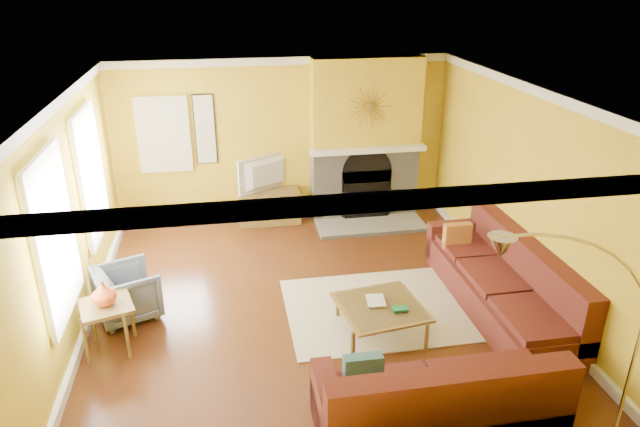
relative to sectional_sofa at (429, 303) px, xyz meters
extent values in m
cube|color=#5C2D13|center=(-1.22, 0.84, -0.46)|extent=(5.50, 6.00, 0.02)
cube|color=white|center=(-1.22, 0.84, 2.26)|extent=(5.50, 6.00, 0.02)
cube|color=gold|center=(-1.22, 3.85, 0.90)|extent=(5.50, 0.02, 2.70)
cube|color=gold|center=(-1.22, -2.17, 0.90)|extent=(5.50, 0.02, 2.70)
cube|color=gold|center=(-3.98, 0.84, 0.90)|extent=(0.02, 6.00, 2.70)
cube|color=gold|center=(1.54, 0.84, 0.90)|extent=(0.02, 6.00, 2.70)
cube|color=white|center=(-3.94, 2.14, 1.05)|extent=(0.06, 1.22, 1.72)
cube|color=white|center=(-3.94, 0.24, 1.05)|extent=(0.06, 1.22, 1.72)
cube|color=white|center=(-3.12, 3.80, 1.10)|extent=(0.82, 0.06, 1.22)
cube|color=white|center=(-2.47, 3.81, 1.15)|extent=(0.34, 0.04, 1.14)
cube|color=white|center=(0.13, 3.40, 0.80)|extent=(1.92, 0.22, 0.08)
cube|color=gray|center=(0.13, 3.09, -0.42)|extent=(1.80, 0.70, 0.06)
cube|color=beige|center=(-0.36, 0.66, -0.44)|extent=(2.40, 1.80, 0.02)
cube|color=brown|center=(-1.50, 3.62, -0.17)|extent=(1.01, 0.46, 0.56)
imported|color=black|center=(-1.50, 3.62, 0.40)|extent=(0.95, 0.63, 0.59)
cube|color=white|center=(-1.30, 3.61, -0.28)|extent=(0.34, 0.34, 0.34)
imported|color=slate|center=(-3.48, 1.06, -0.12)|extent=(0.92, 0.91, 0.65)
imported|color=#E85821|center=(-3.58, 0.38, 0.28)|extent=(0.31, 0.31, 0.28)
imported|color=white|center=(-0.66, 0.27, -0.07)|extent=(0.24, 0.30, 0.03)
camera|label=1|loc=(-2.20, -5.27, 3.51)|focal=32.00mm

